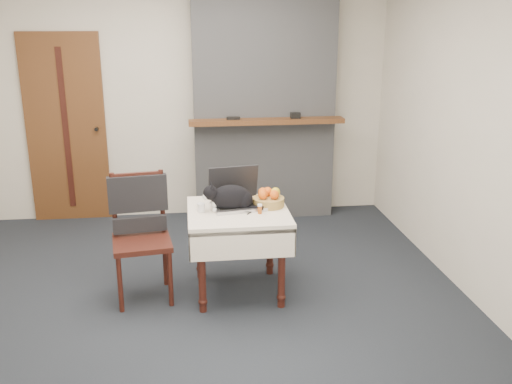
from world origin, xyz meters
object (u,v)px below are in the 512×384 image
(side_table, at_px, (238,223))
(fruit_basket, at_px, (269,199))
(door, at_px, (66,129))
(laptop, at_px, (236,196))
(chair, at_px, (140,218))
(pill_bottle, at_px, (260,209))
(cream_jar, at_px, (201,208))
(cat, at_px, (232,198))

(side_table, xyz_separation_m, fruit_basket, (0.25, 0.07, 0.17))
(door, distance_m, laptop, 2.50)
(chair, bearing_deg, pill_bottle, -19.44)
(side_table, distance_m, fruit_basket, 0.31)
(cream_jar, bearing_deg, door, 124.13)
(cat, height_order, fruit_basket, cat)
(side_table, bearing_deg, door, 129.54)
(cat, bearing_deg, laptop, 60.90)
(laptop, height_order, cream_jar, laptop)
(laptop, height_order, pill_bottle, laptop)
(cat, distance_m, fruit_basket, 0.30)
(cream_jar, bearing_deg, fruit_basket, 8.39)
(cream_jar, bearing_deg, side_table, 2.60)
(pill_bottle, xyz_separation_m, fruit_basket, (0.09, 0.17, 0.02))
(laptop, relative_size, chair, 0.46)
(side_table, bearing_deg, laptop, 90.51)
(side_table, xyz_separation_m, laptop, (-0.00, 0.12, 0.19))
(cat, bearing_deg, cream_jar, -178.10)
(laptop, distance_m, chair, 0.78)
(cream_jar, xyz_separation_m, pill_bottle, (0.44, -0.09, 0.00))
(chair, bearing_deg, side_table, -14.02)
(laptop, relative_size, cream_jar, 6.69)
(cat, xyz_separation_m, cream_jar, (-0.24, -0.03, -0.06))
(cat, height_order, chair, chair)
(laptop, xyz_separation_m, fruit_basket, (0.25, -0.05, -0.02))
(side_table, height_order, cat, cat)
(door, xyz_separation_m, laptop, (1.64, -1.87, -0.22))
(door, xyz_separation_m, side_table, (1.64, -1.99, -0.41))
(pill_bottle, bearing_deg, door, 130.66)
(cat, distance_m, cream_jar, 0.25)
(laptop, xyz_separation_m, cat, (-0.05, -0.10, 0.02))
(cream_jar, xyz_separation_m, fruit_basket, (0.54, 0.08, 0.02))
(side_table, relative_size, laptop, 1.72)
(door, height_order, side_table, door)
(side_table, distance_m, cat, 0.22)
(door, distance_m, pill_bottle, 2.77)
(cream_jar, height_order, pill_bottle, pill_bottle)
(door, height_order, laptop, door)
(door, relative_size, fruit_basket, 8.01)
(pill_bottle, height_order, fruit_basket, fruit_basket)
(side_table, height_order, fruit_basket, fruit_basket)
(fruit_basket, bearing_deg, chair, 178.95)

